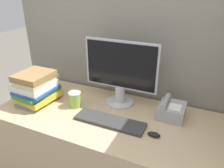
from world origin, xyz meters
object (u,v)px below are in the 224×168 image
Objects in this scene: mouse at (154,135)px; keyboard at (110,121)px; monitor at (120,74)px; desk_telephone at (171,110)px; coffee_cup at (75,99)px; book_stack at (37,88)px.

keyboard is at bearing 176.45° from mouse.
monitor reaches higher than mouse.
desk_telephone is (0.33, 0.23, 0.04)m from keyboard.
monitor reaches higher than desk_telephone.
monitor is 2.88× the size of desk_telephone.
keyboard is 2.50× the size of desk_telephone.
mouse is 0.60m from coffee_cup.
monitor reaches higher than keyboard.
keyboard is at bearing -2.18° from book_stack.
coffee_cup is 0.36× the size of book_stack.
book_stack is (-0.28, -0.06, 0.06)m from coffee_cup.
monitor is at bearing 140.12° from mouse.
coffee_cup is 0.65m from desk_telephone.
book_stack is at bearing -157.70° from monitor.
coffee_cup is (-0.30, 0.08, 0.05)m from keyboard.
mouse is at bearing -2.63° from book_stack.
desk_telephone is (0.64, 0.15, -0.01)m from coffee_cup.
book_stack is 0.95m from desk_telephone.
coffee_cup is (-0.59, 0.10, 0.04)m from mouse.
coffee_cup reaches higher than keyboard.
monitor is 0.36m from coffee_cup.
desk_telephone is (0.37, -0.02, -0.18)m from monitor.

